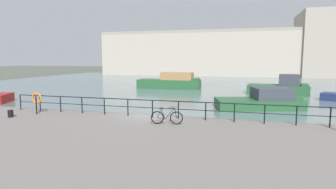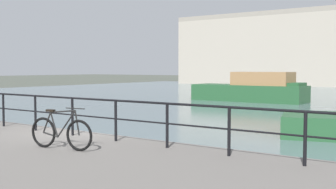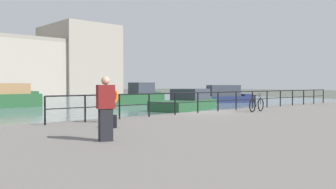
{
  "view_description": "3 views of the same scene",
  "coord_description": "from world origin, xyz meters",
  "px_view_note": "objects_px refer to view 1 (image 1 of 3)",
  "views": [
    {
      "loc": [
        6.2,
        -17.06,
        4.32
      ],
      "look_at": [
        0.96,
        1.96,
        1.8
      ],
      "focal_mm": 30.53,
      "sensor_mm": 36.0,
      "label": 1
    },
    {
      "loc": [
        9.79,
        -8.92,
        2.6
      ],
      "look_at": [
        1.93,
        2.17,
        1.76
      ],
      "focal_mm": 45.79,
      "sensor_mm": 36.0,
      "label": 2
    },
    {
      "loc": [
        -14.42,
        -13.24,
        2.2
      ],
      "look_at": [
        0.62,
        3.2,
        1.56
      ],
      "focal_mm": 38.04,
      "sensor_mm": 36.0,
      "label": 3
    }
  ],
  "objects_px": {
    "harbor_building": "(246,52)",
    "parked_bicycle": "(167,117)",
    "moored_harbor_tender": "(171,82)",
    "life_ring_stand": "(37,99)",
    "mooring_bollard": "(11,114)",
    "moored_red_daysailer": "(280,87)",
    "moored_small_launch": "(263,101)"
  },
  "relations": [
    {
      "from": "moored_red_daysailer",
      "to": "moored_small_launch",
      "type": "xyz_separation_m",
      "value": [
        -2.55,
        -10.81,
        -0.15
      ]
    },
    {
      "from": "mooring_bollard",
      "to": "life_ring_stand",
      "type": "xyz_separation_m",
      "value": [
        0.8,
        1.36,
        0.75
      ]
    },
    {
      "from": "life_ring_stand",
      "to": "harbor_building",
      "type": "bearing_deg",
      "value": 77.88
    },
    {
      "from": "moored_red_daysailer",
      "to": "harbor_building",
      "type": "bearing_deg",
      "value": 102.71
    },
    {
      "from": "harbor_building",
      "to": "parked_bicycle",
      "type": "xyz_separation_m",
      "value": [
        -3.89,
        -60.38,
        -4.62
      ]
    },
    {
      "from": "mooring_bollard",
      "to": "moored_red_daysailer",
      "type": "bearing_deg",
      "value": 51.37
    },
    {
      "from": "moored_harbor_tender",
      "to": "parked_bicycle",
      "type": "xyz_separation_m",
      "value": [
        6.18,
        -24.44,
        0.17
      ]
    },
    {
      "from": "parked_bicycle",
      "to": "mooring_bollard",
      "type": "bearing_deg",
      "value": 175.2
    },
    {
      "from": "harbor_building",
      "to": "moored_harbor_tender",
      "type": "bearing_deg",
      "value": -105.65
    },
    {
      "from": "harbor_building",
      "to": "life_ring_stand",
      "type": "xyz_separation_m",
      "value": [
        -12.83,
        -59.75,
        -4.03
      ]
    },
    {
      "from": "moored_small_launch",
      "to": "moored_red_daysailer",
      "type": "bearing_deg",
      "value": 60.26
    },
    {
      "from": "moored_harbor_tender",
      "to": "mooring_bollard",
      "type": "height_order",
      "value": "moored_harbor_tender"
    },
    {
      "from": "moored_small_launch",
      "to": "harbor_building",
      "type": "bearing_deg",
      "value": 75.46
    },
    {
      "from": "life_ring_stand",
      "to": "moored_harbor_tender",
      "type": "bearing_deg",
      "value": 83.38
    },
    {
      "from": "harbor_building",
      "to": "moored_harbor_tender",
      "type": "relative_size",
      "value": 6.82
    },
    {
      "from": "harbor_building",
      "to": "mooring_bollard",
      "type": "xyz_separation_m",
      "value": [
        -13.63,
        -61.11,
        -4.79
      ]
    },
    {
      "from": "parked_bicycle",
      "to": "moored_harbor_tender",
      "type": "bearing_deg",
      "value": 95.07
    },
    {
      "from": "harbor_building",
      "to": "parked_bicycle",
      "type": "bearing_deg",
      "value": -93.68
    },
    {
      "from": "moored_harbor_tender",
      "to": "life_ring_stand",
      "type": "bearing_deg",
      "value": -97.11
    },
    {
      "from": "moored_harbor_tender",
      "to": "parked_bicycle",
      "type": "height_order",
      "value": "moored_harbor_tender"
    },
    {
      "from": "moored_harbor_tender",
      "to": "parked_bicycle",
      "type": "bearing_deg",
      "value": -76.3
    },
    {
      "from": "moored_red_daysailer",
      "to": "moored_small_launch",
      "type": "height_order",
      "value": "moored_red_daysailer"
    },
    {
      "from": "moored_red_daysailer",
      "to": "life_ring_stand",
      "type": "height_order",
      "value": "moored_red_daysailer"
    },
    {
      "from": "harbor_building",
      "to": "life_ring_stand",
      "type": "bearing_deg",
      "value": -102.12
    },
    {
      "from": "mooring_bollard",
      "to": "harbor_building",
      "type": "bearing_deg",
      "value": 77.43
    },
    {
      "from": "parked_bicycle",
      "to": "moored_small_launch",
      "type": "bearing_deg",
      "value": 53.69
    },
    {
      "from": "parked_bicycle",
      "to": "moored_red_daysailer",
      "type": "bearing_deg",
      "value": 60.34
    },
    {
      "from": "harbor_building",
      "to": "moored_small_launch",
      "type": "relative_size",
      "value": 7.93
    },
    {
      "from": "moored_small_launch",
      "to": "parked_bicycle",
      "type": "xyz_separation_m",
      "value": [
        -5.54,
        -10.77,
        0.42
      ]
    },
    {
      "from": "moored_red_daysailer",
      "to": "moored_small_launch",
      "type": "bearing_deg",
      "value": -96.77
    },
    {
      "from": "moored_red_daysailer",
      "to": "moored_harbor_tender",
      "type": "height_order",
      "value": "moored_red_daysailer"
    },
    {
      "from": "parked_bicycle",
      "to": "life_ring_stand",
      "type": "xyz_separation_m",
      "value": [
        -8.94,
        0.63,
        0.59
      ]
    }
  ]
}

